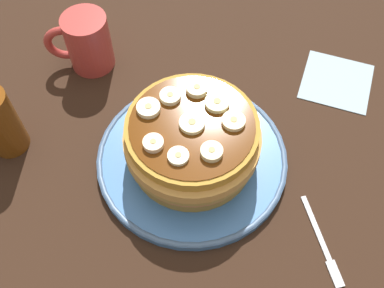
% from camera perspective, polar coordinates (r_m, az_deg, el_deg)
% --- Properties ---
extents(ground_plane, '(1.40, 1.40, 0.03)m').
position_cam_1_polar(ground_plane, '(0.69, -0.00, -2.74)').
color(ground_plane, black).
extents(plate, '(0.28, 0.28, 0.01)m').
position_cam_1_polar(plate, '(0.67, -0.00, -1.75)').
color(plate, '#3F72B2').
rests_on(plate, ground_plane).
extents(pancake_stack, '(0.19, 0.19, 0.08)m').
position_cam_1_polar(pancake_stack, '(0.63, -0.03, 0.37)').
color(pancake_stack, olive).
rests_on(pancake_stack, plate).
extents(banana_slice_0, '(0.03, 0.03, 0.01)m').
position_cam_1_polar(banana_slice_0, '(0.59, 0.33, 2.89)').
color(banana_slice_0, '#F5F1BA').
rests_on(banana_slice_0, pancake_stack).
extents(banana_slice_1, '(0.03, 0.03, 0.01)m').
position_cam_1_polar(banana_slice_1, '(0.61, -5.47, 4.48)').
color(banana_slice_1, '#F3EBC0').
rests_on(banana_slice_1, pancake_stack).
extents(banana_slice_2, '(0.03, 0.03, 0.01)m').
position_cam_1_polar(banana_slice_2, '(0.62, -2.74, 5.98)').
color(banana_slice_2, '#F3EFC6').
rests_on(banana_slice_2, pancake_stack).
extents(banana_slice_3, '(0.03, 0.03, 0.01)m').
position_cam_1_polar(banana_slice_3, '(0.63, 0.61, 6.91)').
color(banana_slice_3, '#F7EEB8').
rests_on(banana_slice_3, pancake_stack).
extents(banana_slice_4, '(0.03, 0.03, 0.01)m').
position_cam_1_polar(banana_slice_4, '(0.58, -4.87, 0.09)').
color(banana_slice_4, '#FDE1B9').
rests_on(banana_slice_4, pancake_stack).
extents(banana_slice_5, '(0.03, 0.03, 0.01)m').
position_cam_1_polar(banana_slice_5, '(0.57, 2.47, -0.99)').
color(banana_slice_5, '#F5EDB5').
rests_on(banana_slice_5, pancake_stack).
extents(banana_slice_6, '(0.03, 0.03, 0.01)m').
position_cam_1_polar(banana_slice_6, '(0.61, 3.15, 5.16)').
color(banana_slice_6, '#EFF3B6').
rests_on(banana_slice_6, pancake_stack).
extents(banana_slice_7, '(0.03, 0.03, 0.01)m').
position_cam_1_polar(banana_slice_7, '(0.57, -1.73, -1.54)').
color(banana_slice_7, '#EFECC3').
rests_on(banana_slice_7, pancake_stack).
extents(banana_slice_8, '(0.03, 0.03, 0.01)m').
position_cam_1_polar(banana_slice_8, '(0.60, 5.18, 3.16)').
color(banana_slice_8, '#FEECB2').
rests_on(banana_slice_8, pancake_stack).
extents(coffee_mug, '(0.11, 0.07, 0.10)m').
position_cam_1_polar(coffee_mug, '(0.77, -13.12, 12.39)').
color(coffee_mug, '#B23833').
rests_on(coffee_mug, ground_plane).
extents(napkin, '(0.14, 0.14, 0.00)m').
position_cam_1_polar(napkin, '(0.80, 17.66, 7.50)').
color(napkin, '#99B2BF').
rests_on(napkin, ground_plane).
extents(fork, '(0.03, 0.13, 0.01)m').
position_cam_1_polar(fork, '(0.64, 16.13, -12.05)').
color(fork, silver).
rests_on(fork, ground_plane).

